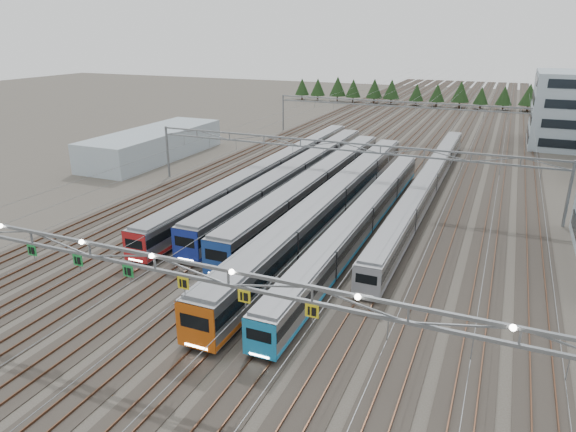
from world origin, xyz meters
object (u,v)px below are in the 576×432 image
at_px(gantry_far, 405,109).
at_px(west_shed, 154,144).
at_px(train_c, 317,185).
at_px(train_a, 273,170).
at_px(train_f, 428,183).
at_px(gantry_near, 153,266).
at_px(train_b, 296,175).
at_px(train_e, 362,219).
at_px(train_d, 333,202).
at_px(gantry_mid, 339,153).

bearing_deg(gantry_far, west_shed, -137.28).
height_order(train_c, gantry_far, gantry_far).
bearing_deg(train_a, train_f, 6.96).
relative_size(train_a, train_f, 0.98).
bearing_deg(train_f, gantry_near, -103.87).
bearing_deg(train_a, train_b, -22.26).
height_order(train_e, west_shed, west_shed).
xyz_separation_m(train_c, west_shed, (-35.89, 12.20, 0.20)).
bearing_deg(train_c, train_f, 30.85).
relative_size(gantry_far, west_shed, 1.88).
height_order(train_c, train_e, train_c).
bearing_deg(gantry_far, gantry_near, -90.03).
relative_size(train_c, train_d, 0.87).
xyz_separation_m(train_b, gantry_mid, (6.75, -1.05, 4.17)).
xyz_separation_m(train_d, west_shed, (-40.39, 18.58, 0.15)).
height_order(gantry_mid, west_shed, gantry_mid).
xyz_separation_m(train_e, gantry_near, (-6.80, -27.87, 5.15)).
distance_m(train_a, train_b, 4.87).
bearing_deg(train_e, west_shed, 153.88).
relative_size(train_d, train_f, 0.93).
distance_m(gantry_mid, west_shed, 39.57).
relative_size(train_c, train_e, 1.01).
bearing_deg(train_e, train_c, 132.51).
bearing_deg(train_d, gantry_near, -94.20).
height_order(train_f, west_shed, west_shed).
relative_size(train_c, gantry_mid, 0.93).
height_order(train_a, west_shed, west_shed).
distance_m(train_e, gantry_far, 57.81).
height_order(train_f, gantry_near, gantry_near).
relative_size(train_b, train_f, 0.86).
distance_m(train_a, train_d, 17.87).
height_order(train_d, gantry_far, gantry_far).
xyz_separation_m(train_c, gantry_mid, (2.25, 2.42, 4.12)).
xyz_separation_m(train_a, gantry_far, (11.25, 42.11, 4.34)).
height_order(train_a, train_e, train_a).
distance_m(gantry_near, west_shed, 62.94).
bearing_deg(west_shed, gantry_mid, -14.37).
relative_size(train_d, gantry_far, 1.08).
distance_m(train_f, west_shed, 49.57).
distance_m(train_c, train_e, 13.32).
bearing_deg(train_f, train_b, -165.70).
bearing_deg(train_c, gantry_far, 87.28).
relative_size(train_c, train_f, 0.80).
xyz_separation_m(train_b, gantry_far, (6.75, 43.95, 4.17)).
relative_size(train_a, train_d, 1.05).
bearing_deg(west_shed, train_e, -26.12).
height_order(train_c, west_shed, west_shed).
height_order(train_c, gantry_near, gantry_near).
bearing_deg(gantry_mid, train_a, 165.58).
relative_size(train_c, west_shed, 1.76).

